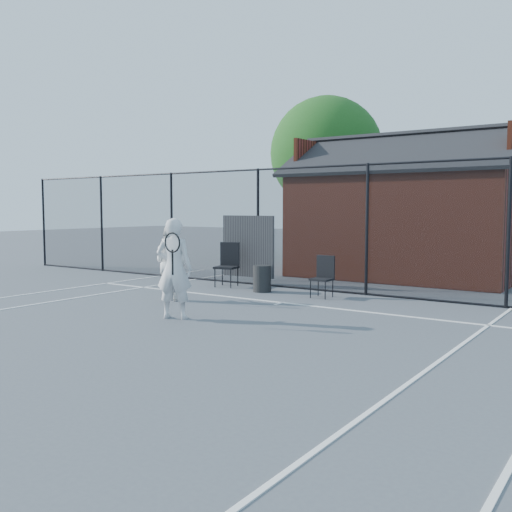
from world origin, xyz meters
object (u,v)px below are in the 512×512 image
Objects in this scene: player_back at (171,263)px; chair_left at (226,265)px; player_front at (174,268)px; chair_right at (322,277)px; clubhouse at (407,221)px; waste_bin at (262,279)px.

chair_left is (-0.25, 2.31, -0.26)m from player_back.
player_back is (-1.56, 1.57, -0.10)m from player_front.
chair_left is 2.86m from chair_right.
clubhouse is 5.66m from chair_left.
player_back is at bearing -115.73° from waste_bin.
chair_left reaches higher than chair_right.
player_front reaches higher than chair_right.
clubhouse is at bearing 81.96° from player_front.
clubhouse reaches higher than player_back.
player_back is 2.36m from waste_bin.
chair_right is (1.04, 3.65, -0.46)m from player_front.
player_back is 3.35m from chair_right.
clubhouse is 5.04m from chair_right.
player_back is 1.77× the size of chair_right.
player_front is (-1.21, -8.55, -0.70)m from clubhouse.
player_front is 3.74m from waste_bin.
clubhouse reaches higher than chair_right.
chair_right is at bearing -17.45° from chair_left.
clubhouse is 10.28× the size of waste_bin.
chair_right is (2.60, 2.08, -0.35)m from player_back.
chair_right is at bearing -91.91° from clubhouse.
player_front is 4.30m from chair_left.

